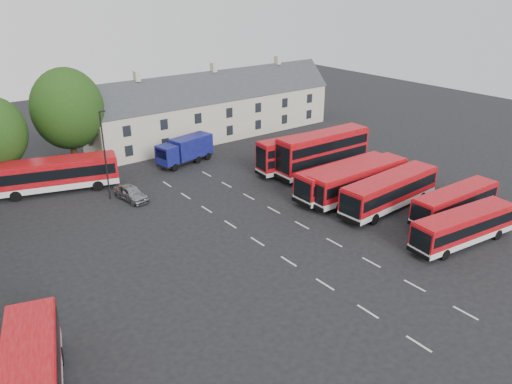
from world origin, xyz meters
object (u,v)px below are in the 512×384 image
bus_dd_south (323,150)px  box_truck (186,149)px  bus_row_a (464,225)px  lamppost (105,153)px  silver_car (131,193)px

bus_dd_south → box_truck: (-10.63, 12.10, -0.94)m
bus_row_a → lamppost: (-19.52, 26.46, 3.06)m
bus_row_a → lamppost: 33.02m
lamppost → box_truck: bearing=21.9°
bus_row_a → silver_car: bearing=132.1°
silver_car → bus_row_a: bearing=-62.9°
lamppost → bus_dd_south: bearing=-19.0°
silver_car → lamppost: lamppost is taller
silver_car → lamppost: (-1.59, 1.56, 4.05)m
silver_car → lamppost: 4.62m
bus_dd_south → silver_car: 21.29m
bus_dd_south → box_truck: 16.13m
bus_row_a → bus_dd_south: (2.40, 18.90, 0.97)m
bus_row_a → lamppost: size_ratio=1.15×
bus_row_a → box_truck: size_ratio=1.39×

